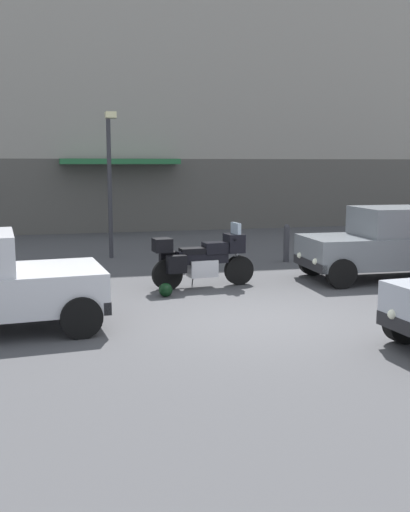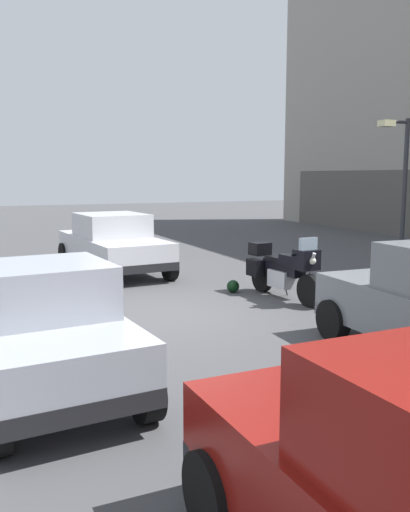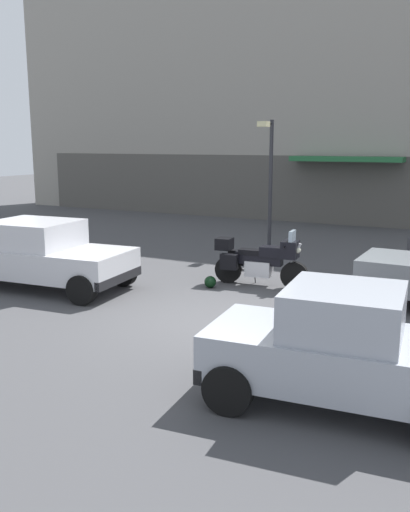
% 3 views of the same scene
% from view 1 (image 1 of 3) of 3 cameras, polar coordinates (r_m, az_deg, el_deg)
% --- Properties ---
extents(ground_plane, '(80.00, 80.00, 0.00)m').
position_cam_1_polar(ground_plane, '(10.18, 5.04, -6.09)').
color(ground_plane, '#424244').
extents(building_facade_rear, '(35.55, 3.40, 13.87)m').
position_cam_1_polar(building_facade_rear, '(24.80, -6.97, 18.65)').
color(building_facade_rear, gray).
rests_on(building_facade_rear, ground).
extents(motorcycle, '(2.26, 0.82, 1.36)m').
position_cam_1_polar(motorcycle, '(12.64, -0.31, -0.25)').
color(motorcycle, black).
rests_on(motorcycle, ground).
extents(helmet, '(0.28, 0.28, 0.28)m').
position_cam_1_polar(helmet, '(11.85, -3.79, -3.24)').
color(helmet, black).
rests_on(helmet, ground).
extents(car_hatchback_near, '(3.92, 1.90, 1.64)m').
position_cam_1_polar(car_hatchback_near, '(14.20, 17.04, 1.12)').
color(car_hatchback_near, slate).
rests_on(car_hatchback_near, ground).
extents(streetlamp_curbside, '(0.28, 0.94, 4.01)m').
position_cam_1_polar(streetlamp_curbside, '(16.60, -9.07, 8.30)').
color(streetlamp_curbside, '#2D2D33').
rests_on(streetlamp_curbside, ground).
extents(bollard_curbside, '(0.16, 0.16, 1.01)m').
position_cam_1_polar(bollard_curbside, '(16.13, 7.79, 1.32)').
color(bollard_curbside, '#333338').
rests_on(bollard_curbside, ground).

